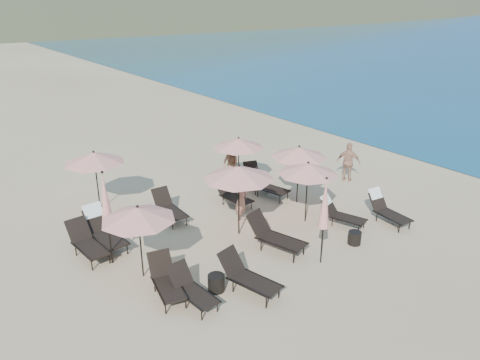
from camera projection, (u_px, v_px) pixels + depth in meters
ground at (302, 251)px, 13.99m from camera, size 800.00×800.00×0.00m
lounger_0 at (192, 289)px, 11.51m from camera, size 0.70×1.55×0.87m
lounger_1 at (166, 280)px, 11.81m from camera, size 0.94×1.71×0.93m
lounger_2 at (247, 276)px, 11.94m from camera, size 1.03×1.81×0.98m
lounger_3 at (274, 235)px, 13.87m from camera, size 1.16×1.94×1.05m
lounger_4 at (340, 212)px, 15.41m from camera, size 0.99×1.61×0.95m
lounger_5 at (386, 208)px, 15.63m from camera, size 0.75×1.66×1.00m
lounger_6 at (87, 242)px, 13.56m from camera, size 0.78×1.74×0.97m
lounger_7 at (103, 229)px, 14.11m from camera, size 0.78×1.88×1.15m
lounger_8 at (169, 207)px, 15.82m from camera, size 0.68×1.64×0.93m
lounger_9 at (232, 194)px, 16.87m from camera, size 0.75×1.62×0.90m
lounger_10 at (267, 185)px, 17.61m from camera, size 0.98×1.74×0.94m
lounger_11 at (255, 178)px, 18.42m from camera, size 1.07×1.66×0.89m
umbrella_open_0 at (138, 214)px, 12.06m from camera, size 1.98×1.98×2.13m
umbrella_open_1 at (239, 172)px, 14.22m from camera, size 2.21×2.21×2.37m
umbrella_open_2 at (308, 169)px, 15.12m from camera, size 1.99×1.99×2.14m
umbrella_open_3 at (94, 158)px, 15.88m from camera, size 2.08×2.08×2.23m
umbrella_open_4 at (239, 143)px, 17.75m from camera, size 1.98×1.98×2.13m
umbrella_open_5 at (299, 152)px, 16.53m from camera, size 2.04×2.04×2.20m
umbrella_closed_0 at (325, 204)px, 12.71m from camera, size 0.31×0.31×2.63m
umbrella_closed_1 at (105, 200)px, 12.65m from camera, size 0.33×0.33×2.82m
side_table_0 at (216, 283)px, 12.05m from camera, size 0.45×0.45×0.45m
side_table_1 at (355, 238)px, 14.31m from camera, size 0.41×0.41×0.41m
beachgoer_a at (241, 199)px, 15.56m from camera, size 0.69×0.63×1.58m
beachgoer_b at (230, 165)px, 18.71m from camera, size 0.63×0.79×1.56m
beachgoer_c at (348, 162)px, 18.95m from camera, size 0.84×1.01×1.62m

